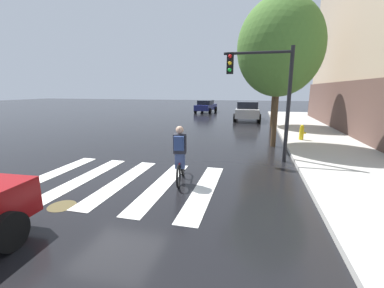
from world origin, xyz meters
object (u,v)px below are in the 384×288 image
at_px(street_tree_near, 280,48).
at_px(street_tree_mid, 276,56).
at_px(sedan_mid, 248,111).
at_px(manhole_cover, 62,206).
at_px(cyclist, 180,155).
at_px(fire_hydrant, 302,132).
at_px(traffic_light_near, 266,85).
at_px(sedan_far, 206,106).

xyz_separation_m(street_tree_near, street_tree_mid, (0.31, 6.70, 0.43)).
distance_m(sedan_mid, street_tree_mid, 5.95).
relative_size(manhole_cover, cyclist, 0.38).
height_order(cyclist, street_tree_near, street_tree_near).
bearing_deg(street_tree_near, fire_hydrant, 41.54).
xyz_separation_m(cyclist, street_tree_mid, (3.28, 12.41, 4.12)).
height_order(cyclist, traffic_light_near, traffic_light_near).
distance_m(manhole_cover, street_tree_mid, 16.38).
distance_m(cyclist, traffic_light_near, 4.35).
xyz_separation_m(manhole_cover, traffic_light_near, (4.65, 5.22, 2.86)).
distance_m(traffic_light_near, fire_hydrant, 5.05).
distance_m(manhole_cover, sedan_mid, 18.84).
bearing_deg(street_tree_near, sedan_mid, 98.52).
xyz_separation_m(sedan_far, cyclist, (3.75, -23.10, 0.09)).
distance_m(manhole_cover, sedan_far, 25.34).
relative_size(cyclist, fire_hydrant, 2.18).
height_order(manhole_cover, sedan_far, sedan_far).
bearing_deg(street_tree_mid, street_tree_near, -92.63).
bearing_deg(sedan_mid, traffic_light_near, -85.69).
xyz_separation_m(traffic_light_near, street_tree_mid, (0.89, 9.38, 2.11)).
bearing_deg(street_tree_near, sedan_far, 111.12).
xyz_separation_m(sedan_far, fire_hydrant, (8.20, -16.09, -0.22)).
xyz_separation_m(manhole_cover, fire_hydrant, (6.71, 9.20, 0.53)).
xyz_separation_m(sedan_far, street_tree_near, (6.72, -17.40, 3.78)).
relative_size(sedan_mid, fire_hydrant, 6.24).
bearing_deg(sedan_far, fire_hydrant, -63.01).
bearing_deg(traffic_light_near, street_tree_mid, 84.55).
bearing_deg(sedan_mid, street_tree_mid, -63.93).
relative_size(traffic_light_near, street_tree_mid, 0.57).
height_order(traffic_light_near, fire_hydrant, traffic_light_near).
distance_m(sedan_far, street_tree_mid, 13.47).
bearing_deg(street_tree_mid, fire_hydrant, -77.80).
xyz_separation_m(sedan_mid, street_tree_near, (1.58, -10.57, 3.68)).
xyz_separation_m(sedan_far, traffic_light_near, (6.13, -20.07, 2.11)).
distance_m(sedan_mid, cyclist, 16.34).
xyz_separation_m(manhole_cover, sedan_far, (-1.48, 25.29, 0.75)).
bearing_deg(cyclist, manhole_cover, -136.06).
xyz_separation_m(traffic_light_near, street_tree_near, (0.59, 2.67, 1.68)).
bearing_deg(sedan_far, street_tree_near, -68.88).
relative_size(sedan_mid, traffic_light_near, 1.16).
distance_m(manhole_cover, traffic_light_near, 7.55).
xyz_separation_m(fire_hydrant, street_tree_mid, (-1.17, 5.40, 4.44)).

